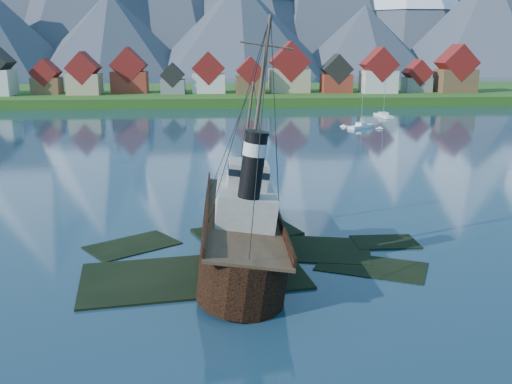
{
  "coord_description": "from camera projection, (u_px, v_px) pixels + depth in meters",
  "views": [
    {
      "loc": [
        -1.36,
        -45.5,
        18.11
      ],
      "look_at": [
        2.69,
        6.0,
        5.0
      ],
      "focal_mm": 40.0,
      "sensor_mm": 36.0,
      "label": 1
    }
  ],
  "objects": [
    {
      "name": "ground",
      "position": [
        230.0,
        267.0,
        48.52
      ],
      "size": [
        1400.0,
        1400.0,
        0.0
      ],
      "primitive_type": "plane",
      "color": "#173142",
      "rests_on": "ground"
    },
    {
      "name": "shoal",
      "position": [
        249.0,
        261.0,
        50.82
      ],
      "size": [
        31.71,
        21.24,
        1.14
      ],
      "color": "black",
      "rests_on": "ground"
    },
    {
      "name": "shore_bank",
      "position": [
        214.0,
        98.0,
        212.79
      ],
      "size": [
        600.0,
        80.0,
        3.2
      ],
      "primitive_type": "cube",
      "color": "#224513",
      "rests_on": "ground"
    },
    {
      "name": "seawall",
      "position": [
        215.0,
        108.0,
        176.07
      ],
      "size": [
        600.0,
        2.5,
        2.0
      ],
      "primitive_type": "cube",
      "color": "#3F3D38",
      "rests_on": "ground"
    },
    {
      "name": "town",
      "position": [
        115.0,
        76.0,
        190.85
      ],
      "size": [
        250.96,
        16.69,
        17.3
      ],
      "color": "maroon",
      "rests_on": "ground"
    },
    {
      "name": "tugboat_wreck",
      "position": [
        235.0,
        224.0,
        50.96
      ],
      "size": [
        6.4,
        27.58,
        21.86
      ],
      "rotation": [
        0.0,
        0.13,
        -0.01
      ],
      "color": "black",
      "rests_on": "ground"
    },
    {
      "name": "sailboat_d",
      "position": [
        361.0,
        127.0,
        132.31
      ],
      "size": [
        7.4,
        6.54,
        10.81
      ],
      "rotation": [
        0.0,
        0.0,
        -0.89
      ],
      "color": "white",
      "rests_on": "ground"
    },
    {
      "name": "sailboat_e",
      "position": [
        383.0,
        116.0,
        153.24
      ],
      "size": [
        3.05,
        9.25,
        10.54
      ],
      "rotation": [
        0.0,
        0.0,
        0.09
      ],
      "color": "white",
      "rests_on": "ground"
    }
  ]
}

